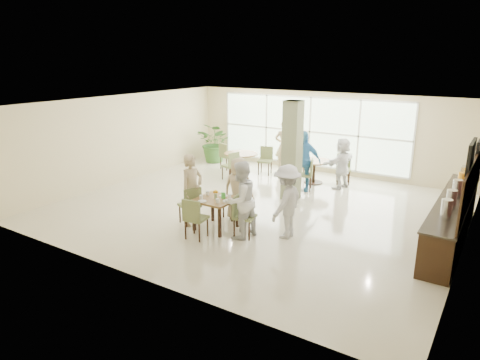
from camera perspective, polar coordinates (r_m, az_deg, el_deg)
The scene contains 23 objects.
ground at distance 11.64m, azimuth 2.36°, elevation -3.68°, with size 10.00×10.00×0.00m, color beige.
room_shell at distance 11.18m, azimuth 2.46°, elevation 4.56°, with size 10.00×10.00×10.00m.
window_bank at distance 15.38m, azimuth 9.27°, elevation 6.39°, with size 7.00×0.04×7.00m.
column at distance 12.10m, azimuth 6.96°, elevation 3.87°, with size 0.45×0.45×2.80m, color #737E57.
main_table at distance 10.04m, azimuth -3.25°, elevation -3.06°, with size 0.87×0.87×0.75m.
round_table_left at distance 14.80m, azimuth 0.14°, elevation 3.01°, with size 1.16×1.16×0.75m.
round_table_right at distance 13.96m, azimuth 9.85°, elevation 1.91°, with size 1.10×1.10×0.75m.
chairs_main_table at distance 10.11m, azimuth -3.22°, elevation -3.95°, with size 2.11×2.03×0.95m.
chairs_table_left at distance 14.82m, azimuth 0.11°, elevation 2.58°, with size 2.07×1.77×0.95m.
chairs_table_right at distance 13.94m, azimuth 9.94°, elevation 1.47°, with size 2.21×1.84×0.95m.
tabletop_clutter at distance 9.96m, azimuth -3.24°, elevation -2.22°, with size 0.80×0.79×0.21m.
buffet_counter at distance 10.57m, azimuth 26.54°, elevation -4.34°, with size 0.64×4.70×1.95m.
wall_tv at distance 9.07m, azimuth 28.43°, elevation 2.79°, with size 0.06×1.00×0.58m.
framed_art_a at distance 10.70m, azimuth 29.03°, elevation 2.82°, with size 0.05×0.55×0.70m.
framed_art_b at distance 11.48m, azimuth 29.34°, elevation 3.55°, with size 0.05×0.55×0.70m.
potted_plant at distance 16.52m, azimuth -3.27°, elevation 4.99°, with size 1.37×1.37×1.53m, color #346227.
teen_left at distance 10.30m, azimuth -6.39°, elevation -1.31°, with size 0.64×0.42×1.74m, color tan.
teen_far at distance 10.58m, azimuth -0.18°, elevation -1.18°, with size 0.77×0.42×1.59m, color tan.
teen_right at distance 9.48m, azimuth 0.04°, elevation -2.70°, with size 0.86×0.67×1.76m, color white.
teen_standing at distance 9.56m, azimuth 6.23°, elevation -2.90°, with size 1.09×0.62×1.68m, color #B8B7BA.
adult_a at distance 13.05m, azimuth 8.37°, elevation 2.53°, with size 1.07×0.61×1.83m, color #418CC4.
adult_b at distance 13.52m, azimuth 13.43°, elevation 2.19°, with size 1.47×0.63×1.58m, color white.
adult_standing at distance 15.09m, azimuth 5.93°, elevation 4.47°, with size 0.67×0.44×1.84m, color tan.
Camera 1 is at (5.50, -9.48, 3.93)m, focal length 32.00 mm.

